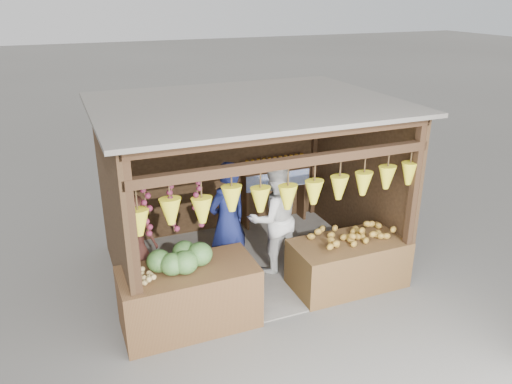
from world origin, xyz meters
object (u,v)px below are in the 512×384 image
(vendor_seated, at_px, (136,235))
(counter_right, at_px, (348,263))
(man_standing, at_px, (228,222))
(woman_standing, at_px, (274,218))
(counter_left, at_px, (189,297))

(vendor_seated, bearing_deg, counter_right, -164.52)
(man_standing, bearing_deg, vendor_seated, -28.06)
(man_standing, height_order, vendor_seated, man_standing)
(woman_standing, bearing_deg, counter_right, 130.64)
(counter_right, height_order, vendor_seated, vendor_seated)
(counter_left, height_order, woman_standing, woman_standing)
(woman_standing, bearing_deg, vendor_seated, -9.79)
(counter_left, xyz_separation_m, woman_standing, (1.60, 0.90, 0.47))
(counter_left, relative_size, vendor_seated, 1.48)
(counter_left, bearing_deg, man_standing, 47.35)
(counter_left, bearing_deg, counter_right, 1.25)
(counter_left, distance_m, woman_standing, 1.90)
(man_standing, height_order, woman_standing, man_standing)
(man_standing, bearing_deg, counter_left, 26.54)
(counter_left, bearing_deg, woman_standing, 29.37)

